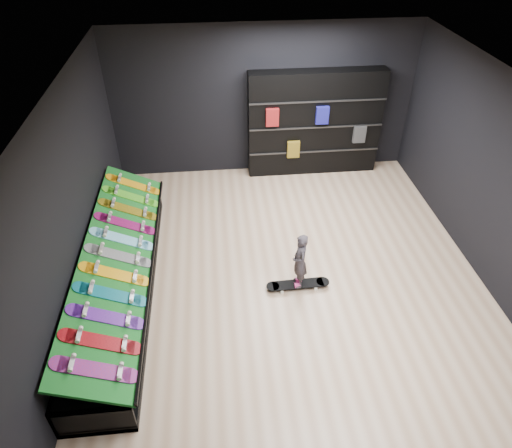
{
  "coord_description": "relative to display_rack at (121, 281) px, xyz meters",
  "views": [
    {
      "loc": [
        -1.04,
        -5.06,
        5.04
      ],
      "look_at": [
        -0.5,
        0.2,
        1.0
      ],
      "focal_mm": 32.0,
      "sensor_mm": 36.0,
      "label": 1
    }
  ],
  "objects": [
    {
      "name": "floor",
      "position": [
        2.55,
        0.0,
        -0.25
      ],
      "size": [
        6.0,
        7.0,
        0.01
      ],
      "primitive_type": "cube",
      "color": "tan",
      "rests_on": "ground"
    },
    {
      "name": "ceiling",
      "position": [
        2.55,
        0.0,
        2.75
      ],
      "size": [
        6.0,
        7.0,
        0.01
      ],
      "primitive_type": "cube",
      "color": "white",
      "rests_on": "ground"
    },
    {
      "name": "wall_back",
      "position": [
        2.55,
        3.5,
        1.25
      ],
      "size": [
        6.0,
        0.02,
        3.0
      ],
      "primitive_type": "cube",
      "color": "black",
      "rests_on": "ground"
    },
    {
      "name": "wall_left",
      "position": [
        -0.45,
        0.0,
        1.25
      ],
      "size": [
        0.02,
        7.0,
        3.0
      ],
      "primitive_type": "cube",
      "color": "black",
      "rests_on": "ground"
    },
    {
      "name": "wall_right",
      "position": [
        5.55,
        0.0,
        1.25
      ],
      "size": [
        0.02,
        7.0,
        3.0
      ],
      "primitive_type": "cube",
      "color": "black",
      "rests_on": "ground"
    },
    {
      "name": "display_rack",
      "position": [
        0.0,
        0.0,
        0.0
      ],
      "size": [
        0.9,
        4.5,
        0.5
      ],
      "primitive_type": null,
      "color": "black",
      "rests_on": "ground"
    },
    {
      "name": "turf_ramp",
      "position": [
        0.05,
        0.0,
        0.46
      ],
      "size": [
        0.92,
        4.5,
        0.46
      ],
      "primitive_type": "cube",
      "rotation": [
        0.0,
        0.44,
        0.0
      ],
      "color": "#0D5516",
      "rests_on": "display_rack"
    },
    {
      "name": "back_shelving",
      "position": [
        3.56,
        3.32,
        0.82
      ],
      "size": [
        2.68,
        0.31,
        2.14
      ],
      "primitive_type": "cube",
      "color": "black",
      "rests_on": "ground"
    },
    {
      "name": "floor_skateboard",
      "position": [
        2.66,
        -0.17,
        -0.21
      ],
      "size": [
        0.99,
        0.25,
        0.09
      ],
      "primitive_type": null,
      "rotation": [
        0.0,
        0.0,
        0.03
      ],
      "color": "black",
      "rests_on": "ground"
    },
    {
      "name": "child",
      "position": [
        2.66,
        -0.17,
        0.12
      ],
      "size": [
        0.16,
        0.22,
        0.55
      ],
      "primitive_type": "imported",
      "rotation": [
        0.0,
        0.0,
        -1.52
      ],
      "color": "black",
      "rests_on": "floor_skateboard"
    },
    {
      "name": "display_board_0",
      "position": [
        0.06,
        -1.9,
        0.49
      ],
      "size": [
        0.93,
        0.22,
        0.5
      ],
      "primitive_type": null,
      "rotation": [
        0.0,
        0.44,
        0.0
      ],
      "color": "#2626BF",
      "rests_on": "turf_ramp"
    },
    {
      "name": "display_board_1",
      "position": [
        0.06,
        -1.52,
        0.49
      ],
      "size": [
        0.93,
        0.22,
        0.5
      ],
      "primitive_type": null,
      "rotation": [
        0.0,
        0.44,
        0.0
      ],
      "color": "red",
      "rests_on": "turf_ramp"
    },
    {
      "name": "display_board_2",
      "position": [
        0.06,
        -1.14,
        0.49
      ],
      "size": [
        0.93,
        0.22,
        0.5
      ],
      "primitive_type": null,
      "rotation": [
        0.0,
        0.44,
        0.0
      ],
      "color": "purple",
      "rests_on": "turf_ramp"
    },
    {
      "name": "display_board_3",
      "position": [
        0.06,
        -0.76,
        0.49
      ],
      "size": [
        0.93,
        0.22,
        0.5
      ],
      "primitive_type": null,
      "rotation": [
        0.0,
        0.44,
        0.0
      ],
      "color": "#0C8C99",
      "rests_on": "turf_ramp"
    },
    {
      "name": "display_board_4",
      "position": [
        0.06,
        -0.38,
        0.49
      ],
      "size": [
        0.93,
        0.22,
        0.5
      ],
      "primitive_type": null,
      "rotation": [
        0.0,
        0.44,
        0.0
      ],
      "color": "yellow",
      "rests_on": "turf_ramp"
    },
    {
      "name": "display_board_5",
      "position": [
        0.06,
        0.0,
        0.49
      ],
      "size": [
        0.93,
        0.22,
        0.5
      ],
      "primitive_type": null,
      "rotation": [
        0.0,
        0.44,
        0.0
      ],
      "color": "black",
      "rests_on": "turf_ramp"
    },
    {
      "name": "display_board_6",
      "position": [
        0.06,
        0.38,
        0.49
      ],
      "size": [
        0.93,
        0.22,
        0.5
      ],
      "primitive_type": null,
      "rotation": [
        0.0,
        0.44,
        0.0
      ],
      "color": "#0CB2E5",
      "rests_on": "turf_ramp"
    },
    {
      "name": "display_board_7",
      "position": [
        0.06,
        0.76,
        0.49
      ],
      "size": [
        0.93,
        0.22,
        0.5
      ],
      "primitive_type": null,
      "rotation": [
        0.0,
        0.44,
        0.0
      ],
      "color": "#E5198C",
      "rests_on": "turf_ramp"
    },
    {
      "name": "display_board_8",
      "position": [
        0.06,
        1.14,
        0.49
      ],
      "size": [
        0.93,
        0.22,
        0.5
      ],
      "primitive_type": null,
      "rotation": [
        0.0,
        0.44,
        0.0
      ],
      "color": "yellow",
      "rests_on": "turf_ramp"
    },
    {
      "name": "display_board_9",
      "position": [
        0.06,
        1.52,
        0.49
      ],
      "size": [
        0.93,
        0.22,
        0.5
      ],
      "primitive_type": null,
      "rotation": [
        0.0,
        0.44,
        0.0
      ],
      "color": "green",
      "rests_on": "turf_ramp"
    },
    {
      "name": "display_board_10",
      "position": [
        0.06,
        1.9,
        0.49
      ],
      "size": [
        0.93,
        0.22,
        0.5
      ],
      "primitive_type": null,
      "rotation": [
        0.0,
        0.44,
        0.0
      ],
      "color": "orange",
      "rests_on": "turf_ramp"
    }
  ]
}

